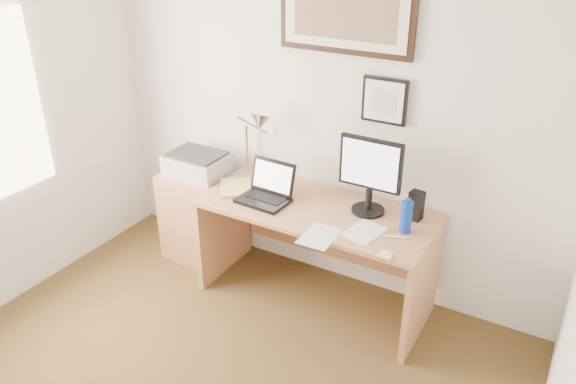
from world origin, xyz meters
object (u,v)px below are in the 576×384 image
Objects in this scene: book at (221,188)px; printer at (197,164)px; water_bottle at (406,217)px; laptop at (267,192)px; side_cabinet at (198,216)px; desk at (321,232)px; lcd_monitor at (370,172)px.

printer is (-0.33, 0.16, 0.06)m from book.
book is 0.68× the size of printer.
water_bottle is 0.60× the size of laptop.
desk is at bearing 1.89° from side_cabinet.
lcd_monitor is at bearing 2.82° from side_cabinet.
side_cabinet is 0.46× the size of desk.
printer reaches higher than side_cabinet.
book is at bearing -25.66° from printer.
water_bottle is at bearing -2.15° from printer.
side_cabinet is at bearing 157.25° from book.
water_bottle is 0.48× the size of printer.
water_bottle is at bearing -1.80° from side_cabinet.
lcd_monitor reaches higher than desk.
book is 0.84× the size of laptop.
lcd_monitor is at bearing 2.47° from printer.
lcd_monitor is 1.18× the size of printer.
desk is 3.64× the size of printer.
desk is at bearing 171.94° from water_bottle.
water_bottle is at bearing -22.01° from lcd_monitor.
laptop is 0.80× the size of printer.
lcd_monitor is 1.39m from printer.
book is 0.37m from printer.
water_bottle is at bearing 4.04° from book.
water_bottle is 0.40× the size of lcd_monitor.
laptop is 0.68× the size of lcd_monitor.
water_bottle is (1.69, -0.05, 0.49)m from side_cabinet.
water_bottle reaches higher than side_cabinet.
printer is at bearing 20.96° from side_cabinet.
side_cabinet is 1.76m from water_bottle.
side_cabinet is 1.40× the size of lcd_monitor.
side_cabinet is 0.45m from printer.
water_bottle is 1.35m from book.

